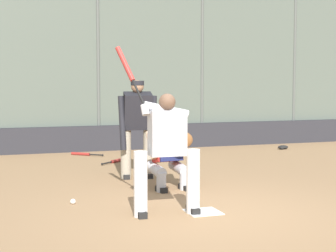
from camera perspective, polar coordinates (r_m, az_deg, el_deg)
ground_plane at (r=7.38m, az=3.58°, el=-8.75°), size 160.00×160.00×0.00m
home_plate_marker at (r=7.38m, az=3.58°, el=-8.70°), size 0.43×0.43×0.01m
backstop_fence at (r=13.66m, az=-7.12°, el=8.15°), size 16.19×0.08×4.89m
padding_wall at (r=13.61m, az=-6.94°, el=-1.25°), size 15.79×0.18×0.60m
bleachers_beyond at (r=16.89m, az=-2.80°, el=0.92°), size 11.28×3.05×1.80m
batter_at_plate at (r=7.08m, az=-0.18°, el=-2.37°), size 1.00×0.65×2.15m
catcher_behind_plate at (r=8.78m, az=0.07°, el=-2.56°), size 0.64×0.75×1.16m
umpire_home at (r=9.69m, az=-3.12°, el=0.01°), size 0.69×0.47×1.71m
spare_bat_near_backstop at (r=11.72m, az=-5.26°, el=-3.53°), size 0.65×0.61×0.07m
spare_bat_by_padding at (r=12.86m, az=-8.62°, el=-2.83°), size 0.65×0.57×0.07m
fielding_glove_on_dirt at (r=14.11m, az=11.59°, el=-2.13°), size 0.27×0.21×0.10m
baseball_loose at (r=7.93m, az=-9.63°, el=-7.57°), size 0.07×0.07×0.07m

